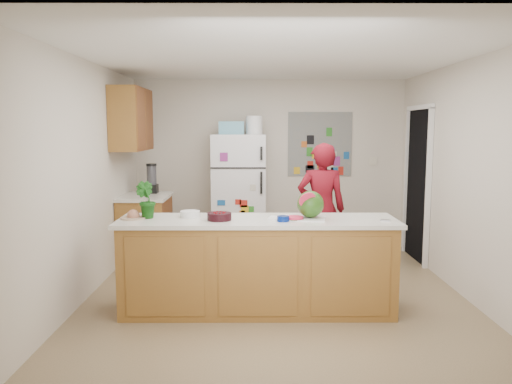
{
  "coord_description": "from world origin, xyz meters",
  "views": [
    {
      "loc": [
        -0.24,
        -5.23,
        1.79
      ],
      "look_at": [
        -0.21,
        0.2,
        1.09
      ],
      "focal_mm": 35.0,
      "sensor_mm": 36.0,
      "label": 1
    }
  ],
  "objects_px": {
    "refrigerator": "(239,194)",
    "cherry_bowl": "(219,216)",
    "person": "(321,209)",
    "watermelon": "(310,204)"
  },
  "relations": [
    {
      "from": "watermelon",
      "to": "cherry_bowl",
      "type": "relative_size",
      "value": 1.12
    },
    {
      "from": "watermelon",
      "to": "person",
      "type": "bearing_deg",
      "value": 77.52
    },
    {
      "from": "cherry_bowl",
      "to": "watermelon",
      "type": "bearing_deg",
      "value": 4.89
    },
    {
      "from": "refrigerator",
      "to": "watermelon",
      "type": "xyz_separation_m",
      "value": [
        0.76,
        -2.37,
        0.21
      ]
    },
    {
      "from": "refrigerator",
      "to": "person",
      "type": "distance_m",
      "value": 1.52
    },
    {
      "from": "cherry_bowl",
      "to": "refrigerator",
      "type": "bearing_deg",
      "value": 87.33
    },
    {
      "from": "refrigerator",
      "to": "watermelon",
      "type": "height_order",
      "value": "refrigerator"
    },
    {
      "from": "refrigerator",
      "to": "cherry_bowl",
      "type": "relative_size",
      "value": 7.4
    },
    {
      "from": "person",
      "to": "cherry_bowl",
      "type": "distance_m",
      "value": 1.77
    },
    {
      "from": "person",
      "to": "watermelon",
      "type": "height_order",
      "value": "person"
    }
  ]
}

